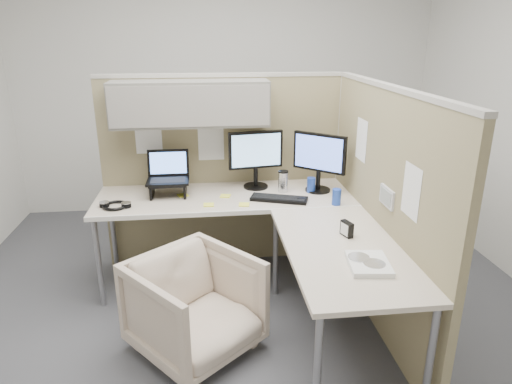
{
  "coord_description": "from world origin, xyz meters",
  "views": [
    {
      "loc": [
        -0.26,
        -2.82,
        1.93
      ],
      "look_at": [
        0.1,
        0.25,
        0.85
      ],
      "focal_mm": 32.0,
      "sensor_mm": 36.0,
      "label": 1
    }
  ],
  "objects": [
    {
      "name": "sticky_note_c",
      "position": [
        -0.44,
        0.57,
        0.73
      ],
      "size": [
        0.1,
        0.1,
        0.01
      ],
      "primitive_type": "cube",
      "rotation": [
        0.0,
        0.0,
        0.39
      ],
      "color": "#F8F741",
      "rests_on": "desk"
    },
    {
      "name": "laptop_station",
      "position": [
        -0.54,
        0.61,
        0.86
      ],
      "size": [
        0.32,
        0.28,
        0.33
      ],
      "color": "black",
      "rests_on": "desk"
    },
    {
      "name": "headphones",
      "position": [
        -0.92,
        0.38,
        0.74
      ],
      "size": [
        0.23,
        0.22,
        0.03
      ],
      "rotation": [
        0.0,
        0.0,
        -0.18
      ],
      "color": "black",
      "rests_on": "desk"
    },
    {
      "name": "monitor_right",
      "position": [
        0.64,
        0.56,
        1.0
      ],
      "size": [
        0.36,
        0.31,
        0.47
      ],
      "rotation": [
        0.0,
        0.0,
        -0.71
      ],
      "color": "black",
      "rests_on": "desk"
    },
    {
      "name": "keyboard",
      "position": [
        0.29,
        0.38,
        0.74
      ],
      "size": [
        0.45,
        0.28,
        0.02
      ],
      "primitive_type": "cube",
      "rotation": [
        0.0,
        0.0,
        -0.34
      ],
      "color": "black",
      "rests_on": "desk"
    },
    {
      "name": "soda_can_silver",
      "position": [
        0.57,
        0.53,
        0.79
      ],
      "size": [
        0.07,
        0.07,
        0.12
      ],
      "primitive_type": "cylinder",
      "color": "#1E3FA5",
      "rests_on": "desk"
    },
    {
      "name": "sticky_note_a",
      "position": [
        -0.24,
        0.34,
        0.73
      ],
      "size": [
        0.08,
        0.08,
        0.01
      ],
      "primitive_type": "cube",
      "rotation": [
        0.0,
        0.0,
        -0.02
      ],
      "color": "#F8F741",
      "rests_on": "desk"
    },
    {
      "name": "ground",
      "position": [
        0.0,
        0.0,
        0.0
      ],
      "size": [
        4.5,
        4.5,
        0.0
      ],
      "primitive_type": "plane",
      "color": "#414247",
      "rests_on": "ground"
    },
    {
      "name": "partition_back",
      "position": [
        -0.22,
        0.83,
        1.1
      ],
      "size": [
        2.0,
        0.36,
        1.63
      ],
      "color": "#92855F",
      "rests_on": "ground"
    },
    {
      "name": "desk_clock",
      "position": [
        0.6,
        -0.3,
        0.78
      ],
      "size": [
        0.07,
        0.1,
        0.1
      ],
      "rotation": [
        0.0,
        0.0,
        -1.25
      ],
      "color": "black",
      "rests_on": "desk"
    },
    {
      "name": "monitor_left",
      "position": [
        0.15,
        0.71,
        1.0
      ],
      "size": [
        0.44,
        0.2,
        0.47
      ],
      "rotation": [
        0.0,
        0.0,
        0.15
      ],
      "color": "black",
      "rests_on": "desk"
    },
    {
      "name": "mouse",
      "position": [
        0.45,
        0.33,
        0.75
      ],
      "size": [
        0.1,
        0.08,
        0.03
      ],
      "primitive_type": "ellipsoid",
      "rotation": [
        0.0,
        0.0,
        0.22
      ],
      "color": "black",
      "rests_on": "desk"
    },
    {
      "name": "desk",
      "position": [
        0.12,
        0.13,
        0.69
      ],
      "size": [
        2.0,
        1.98,
        0.73
      ],
      "color": "beige",
      "rests_on": "ground"
    },
    {
      "name": "travel_mug",
      "position": [
        0.35,
        0.57,
        0.82
      ],
      "size": [
        0.08,
        0.08,
        0.17
      ],
      "color": "silver",
      "rests_on": "desk"
    },
    {
      "name": "sticky_note_b",
      "position": [
        0.02,
        0.31,
        0.73
      ],
      "size": [
        0.09,
        0.09,
        0.01
      ],
      "primitive_type": "cube",
      "rotation": [
        0.0,
        0.0,
        -0.14
      ],
      "color": "#F8F741",
      "rests_on": "desk"
    },
    {
      "name": "soda_can_green",
      "position": [
        0.7,
        0.24,
        0.79
      ],
      "size": [
        0.07,
        0.07,
        0.12
      ],
      "primitive_type": "cylinder",
      "color": "#1E3FA5",
      "rests_on": "desk"
    },
    {
      "name": "sticky_note_d",
      "position": [
        -0.11,
        0.51,
        0.73
      ],
      "size": [
        0.09,
        0.09,
        0.01
      ],
      "primitive_type": "cube",
      "rotation": [
        0.0,
        0.0,
        -0.23
      ],
      "color": "#F8F741",
      "rests_on": "desk"
    },
    {
      "name": "office_chair",
      "position": [
        -0.35,
        -0.34,
        0.35
      ],
      "size": [
        0.92,
        0.92,
        0.69
      ],
      "primitive_type": "imported",
      "rotation": [
        0.0,
        0.0,
        0.69
      ],
      "color": "beige",
      "rests_on": "ground"
    },
    {
      "name": "paper_stack",
      "position": [
        0.61,
        -0.7,
        0.75
      ],
      "size": [
        0.25,
        0.3,
        0.03
      ],
      "rotation": [
        0.0,
        0.0,
        -0.12
      ],
      "color": "white",
      "rests_on": "desk"
    },
    {
      "name": "partition_right",
      "position": [
        0.9,
        -0.07,
        0.82
      ],
      "size": [
        0.07,
        2.03,
        1.63
      ],
      "color": "#92855F",
      "rests_on": "ground"
    }
  ]
}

